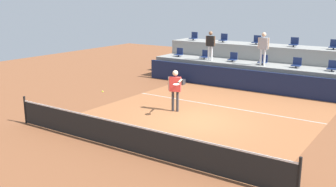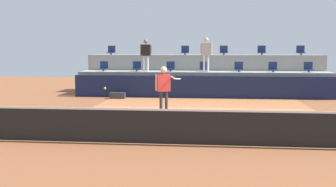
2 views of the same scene
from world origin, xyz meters
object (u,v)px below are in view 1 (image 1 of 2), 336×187
Objects in this scene: stadium_chair_lower_left at (205,55)px; spectator_in_white at (263,45)px; stadium_chair_lower_center at (263,60)px; equipment_bag at (179,81)px; stadium_chair_upper_right at (334,45)px; stadium_chair_lower_right at (332,67)px; stadium_chair_lower_far_left at (179,53)px; stadium_chair_upper_far_left at (194,37)px; stadium_chair_upper_mid_left at (257,41)px; stadium_chair_upper_mid_right at (294,43)px; stadium_chair_lower_mid_right at (297,64)px; stadium_chair_lower_mid_left at (233,58)px; tennis_ball at (103,92)px; tennis_player at (175,86)px; spectator_leaning_on_rail at (210,43)px; stadium_chair_upper_left at (224,39)px.

spectator_in_white is at bearing -5.95° from stadium_chair_lower_left.
equipment_bag is at bearing -155.48° from stadium_chair_lower_center.
equipment_bag is (-7.35, -3.71, -2.16)m from stadium_chair_upper_right.
stadium_chair_lower_far_left is at bearing 180.00° from stadium_chair_lower_right.
stadium_chair_upper_far_left is 1.00× the size of stadium_chair_upper_right.
stadium_chair_upper_far_left is 4.28m from stadium_chair_upper_mid_left.
stadium_chair_lower_center is at bearing -120.77° from stadium_chair_upper_mid_right.
stadium_chair_upper_mid_left reaches higher than stadium_chair_lower_mid_right.
stadium_chair_upper_right is (8.54, 1.80, 0.85)m from stadium_chair_lower_far_left.
stadium_chair_upper_mid_left is (4.26, 1.80, 0.85)m from stadium_chair_lower_far_left.
stadium_chair_lower_mid_left is at bearing 180.00° from stadium_chair_lower_right.
stadium_chair_upper_far_left is at bearing 180.00° from stadium_chair_upper_right.
stadium_chair_lower_far_left reaches higher than tennis_ball.
tennis_player is 26.25× the size of tennis_ball.
spectator_leaning_on_rail is at bearing -175.44° from stadium_chair_lower_mid_right.
stadium_chair_lower_left is 0.29× the size of tennis_player.
stadium_chair_upper_far_left is at bearing 153.65° from stadium_chair_lower_mid_left.
tennis_player is at bearing -74.87° from spectator_leaning_on_rail.
stadium_chair_upper_mid_left is at bearing 70.24° from stadium_chair_lower_mid_left.
stadium_chair_upper_mid_left is (4.28, 0.00, 0.00)m from stadium_chair_upper_far_left.
stadium_chair_lower_mid_right is 3.53m from stadium_chair_upper_mid_left.
stadium_chair_lower_mid_right is 2.42m from stadium_chair_upper_right.
stadium_chair_upper_left and stadium_chair_upper_right have the same top height.
stadium_chair_upper_mid_left is 2.18m from stadium_chair_upper_mid_right.
tennis_player is 2.35× the size of equipment_bag.
stadium_chair_lower_left is 1.00× the size of stadium_chair_lower_right.
stadium_chair_upper_mid_right is 12.01m from tennis_ball.
stadium_chair_upper_mid_left is at bearing 36.26° from stadium_chair_lower_left.
stadium_chair_lower_mid_left is 0.68× the size of equipment_bag.
stadium_chair_lower_right is at bearing -14.82° from stadium_chair_upper_left.
stadium_chair_upper_right reaches higher than stadium_chair_lower_mid_left.
stadium_chair_upper_left is (0.30, 1.80, 0.85)m from stadium_chair_lower_left.
stadium_chair_upper_mid_left is at bearing 50.37° from equipment_bag.
stadium_chair_lower_mid_left is 5.29m from stadium_chair_lower_right.
stadium_chair_lower_mid_left is at bearing 38.20° from equipment_bag.
stadium_chair_lower_mid_left is 0.31× the size of spectator_leaning_on_rail.
stadium_chair_upper_mid_right is (1.07, 1.80, 0.85)m from stadium_chair_lower_center.
stadium_chair_upper_left is 1.00× the size of stadium_chair_upper_right.
stadium_chair_upper_mid_left is (2.45, 1.80, 0.85)m from stadium_chair_lower_left.
equipment_bag is (-3.07, -3.71, -2.16)m from stadium_chair_upper_mid_left.
stadium_chair_upper_mid_right is (2.18, 0.00, 0.00)m from stadium_chair_upper_mid_left.
stadium_chair_lower_far_left and stadium_chair_lower_mid_right have the same top height.
stadium_chair_lower_far_left is 7.65× the size of tennis_ball.
tennis_player is at bearing -58.69° from stadium_chair_lower_far_left.
stadium_chair_upper_far_left is (-8.93, 1.80, 0.85)m from stadium_chair_lower_right.
stadium_chair_lower_right is 3.17m from stadium_chair_upper_mid_right.
stadium_chair_lower_left reaches higher than tennis_ball.
stadium_chair_upper_left is 2.20m from spectator_leaning_on_rail.
stadium_chair_upper_far_left reaches higher than stadium_chair_lower_mid_left.
stadium_chair_upper_far_left and stadium_chair_upper_right have the same top height.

